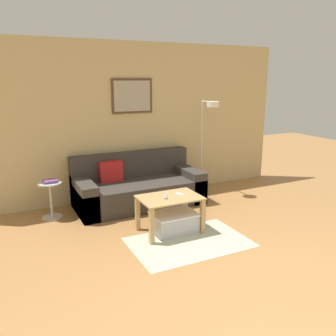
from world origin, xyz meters
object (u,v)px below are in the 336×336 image
(floor_lamp, at_px, (208,130))
(book_stack, at_px, (50,181))
(couch, at_px, (138,188))
(coffee_table, at_px, (170,205))
(remote_control, at_px, (166,197))
(storage_bin, at_px, (174,222))
(side_table, at_px, (51,197))
(cell_phone, at_px, (180,194))

(floor_lamp, distance_m, book_stack, 2.68)
(couch, height_order, coffee_table, couch)
(remote_control, bearing_deg, couch, 110.07)
(couch, bearing_deg, coffee_table, -90.62)
(remote_control, bearing_deg, book_stack, 160.63)
(coffee_table, relative_size, storage_bin, 1.38)
(couch, distance_m, coffee_table, 1.19)
(coffee_table, height_order, floor_lamp, floor_lamp)
(book_stack, distance_m, remote_control, 1.72)
(storage_bin, relative_size, side_table, 1.08)
(floor_lamp, height_order, side_table, floor_lamp)
(storage_bin, bearing_deg, couch, 91.71)
(floor_lamp, height_order, book_stack, floor_lamp)
(storage_bin, distance_m, cell_phone, 0.38)
(storage_bin, height_order, floor_lamp, floor_lamp)
(storage_bin, distance_m, floor_lamp, 2.00)
(floor_lamp, relative_size, remote_control, 10.71)
(side_table, xyz_separation_m, cell_phone, (1.49, -1.15, 0.17))
(floor_lamp, bearing_deg, remote_control, -139.18)
(couch, relative_size, book_stack, 9.82)
(side_table, relative_size, cell_phone, 3.82)
(storage_bin, bearing_deg, side_table, 138.67)
(floor_lamp, distance_m, remote_control, 1.91)
(remote_control, relative_size, cell_phone, 1.07)
(floor_lamp, xyz_separation_m, remote_control, (-1.37, -1.18, -0.63))
(storage_bin, xyz_separation_m, book_stack, (-1.37, 1.19, 0.42))
(storage_bin, relative_size, cell_phone, 4.12)
(floor_lamp, bearing_deg, cell_phone, -134.72)
(floor_lamp, bearing_deg, storage_bin, -136.23)
(couch, height_order, storage_bin, couch)
(book_stack, xyz_separation_m, remote_control, (1.26, -1.17, -0.06))
(book_stack, bearing_deg, cell_phone, -37.51)
(storage_bin, bearing_deg, remote_control, 168.05)
(coffee_table, relative_size, remote_control, 5.32)
(cell_phone, bearing_deg, side_table, 121.21)
(side_table, height_order, cell_phone, side_table)
(coffee_table, bearing_deg, couch, 89.38)
(side_table, relative_size, remote_control, 3.56)
(remote_control, xyz_separation_m, cell_phone, (0.23, 0.03, -0.01))
(couch, bearing_deg, storage_bin, -88.29)
(coffee_table, distance_m, cell_phone, 0.20)
(coffee_table, relative_size, side_table, 1.49)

